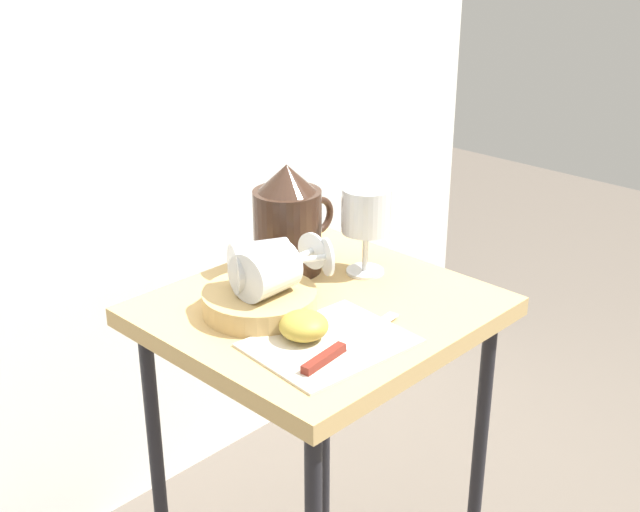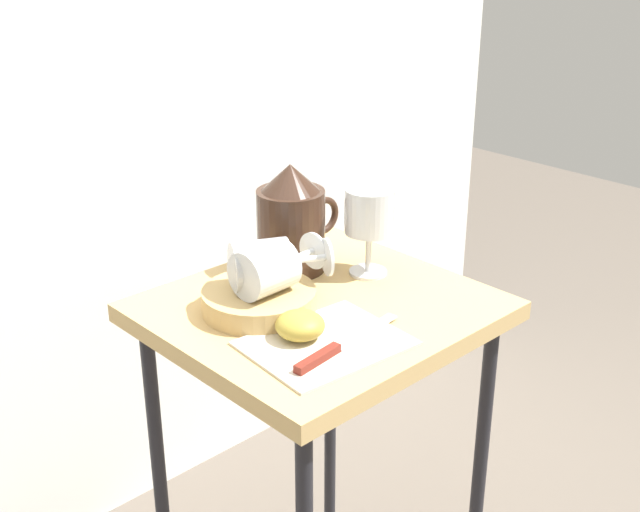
% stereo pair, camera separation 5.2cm
% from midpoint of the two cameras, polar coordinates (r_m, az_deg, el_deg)
% --- Properties ---
extents(curtain_drape, '(2.40, 0.03, 1.94)m').
position_cam_midpoint_polar(curtain_drape, '(1.70, -16.33, 11.10)').
color(curtain_drape, white).
rests_on(curtain_drape, ground_plane).
extents(table, '(0.49, 0.45, 0.72)m').
position_cam_midpoint_polar(table, '(1.35, -1.11, -6.47)').
color(table, tan).
rests_on(table, ground_plane).
extents(linen_napkin, '(0.23, 0.19, 0.00)m').
position_cam_midpoint_polar(linen_napkin, '(1.19, -0.60, -5.99)').
color(linen_napkin, beige).
rests_on(linen_napkin, table).
extents(basket_tray, '(0.18, 0.18, 0.03)m').
position_cam_midpoint_polar(basket_tray, '(1.28, -5.30, -3.12)').
color(basket_tray, tan).
rests_on(basket_tray, table).
extents(pitcher, '(0.17, 0.11, 0.19)m').
position_cam_midpoint_polar(pitcher, '(1.40, -3.26, 1.93)').
color(pitcher, '#382319').
rests_on(pitcher, table).
extents(wine_glass_upright, '(0.08, 0.08, 0.15)m').
position_cam_midpoint_polar(wine_glass_upright, '(1.37, 2.10, 2.82)').
color(wine_glass_upright, silver).
rests_on(wine_glass_upright, table).
extents(wine_glass_tipped_near, '(0.15, 0.08, 0.08)m').
position_cam_midpoint_polar(wine_glass_tipped_near, '(1.25, -4.78, -0.96)').
color(wine_glass_tipped_near, silver).
rests_on(wine_glass_tipped_near, basket_tray).
extents(wine_glass_tipped_far, '(0.17, 0.13, 0.08)m').
position_cam_midpoint_polar(wine_glass_tipped_far, '(1.26, -5.05, -0.66)').
color(wine_glass_tipped_far, silver).
rests_on(wine_glass_tipped_far, basket_tray).
extents(apple_half_left, '(0.07, 0.07, 0.04)m').
position_cam_midpoint_polar(apple_half_left, '(1.19, -2.36, -4.79)').
color(apple_half_left, '#B29938').
rests_on(apple_half_left, linen_napkin).
extents(knife, '(0.22, 0.04, 0.01)m').
position_cam_midpoint_polar(knife, '(1.16, -0.00, -6.42)').
color(knife, silver).
rests_on(knife, linen_napkin).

